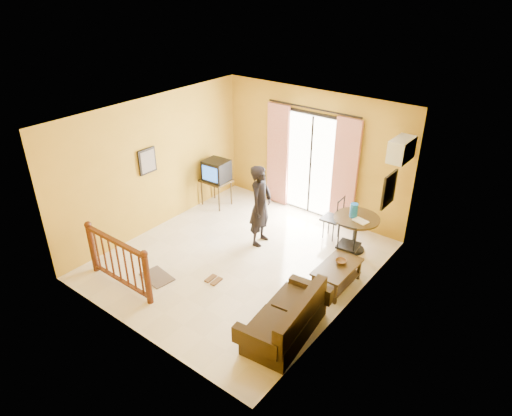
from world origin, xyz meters
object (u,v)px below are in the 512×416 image
Objects in this scene: coffee_table at (337,273)px; sofa at (288,320)px; dining_table at (356,224)px; standing_person at (260,206)px; television at (216,170)px.

sofa is (-0.00, -1.52, -0.01)m from coffee_table.
sofa reaches higher than dining_table.
coffee_table is 2.04m from standing_person.
coffee_table is 0.59× the size of sofa.
standing_person is at bearing 129.62° from sofa.
standing_person reaches higher than sofa.
television is 0.58× the size of coffee_table.
standing_person is at bearing -25.05° from television.
television reaches higher than coffee_table.
dining_table is at bearing 103.25° from coffee_table.
standing_person is at bearing -151.50° from dining_table.
standing_person is at bearing 169.86° from coffee_table.
dining_table is 2.79m from sofa.
television is 0.34× the size of standing_person.
sofa is at bearing -90.03° from coffee_table.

